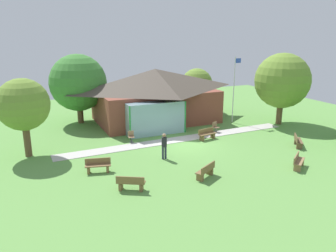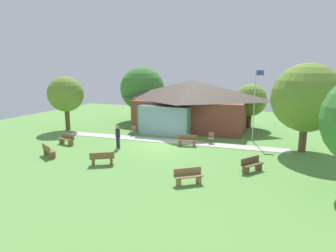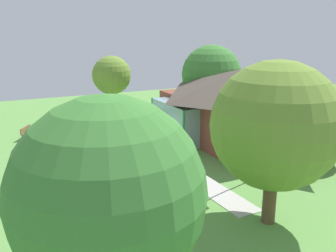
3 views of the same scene
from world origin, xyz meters
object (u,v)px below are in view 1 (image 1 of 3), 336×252
bench_mid_left (98,166)px  tree_east_hedge (282,81)px  flagpole (234,87)px  bench_front_left (131,183)px  pavilion (155,95)px  patio_chair_lawn_spare (216,127)px  tree_west_hedge (23,105)px  visitor_strolling_lawn (164,144)px  patio_chair_west (131,137)px  bench_rear_near_path (207,134)px  tree_behind_pavilion_left (78,83)px  tree_behind_pavilion_right (197,84)px  bench_lawn_far_right (298,141)px  bench_front_center (206,171)px  bench_front_right (298,162)px

bench_mid_left → tree_east_hedge: bearing=-153.0°
flagpole → bench_front_left: (-12.79, -9.34, -2.86)m
pavilion → patio_chair_lawn_spare: 6.61m
pavilion → tree_west_hedge: bearing=-155.8°
bench_mid_left → visitor_strolling_lawn: bearing=-161.5°
flagpole → visitor_strolling_lawn: size_ratio=3.42×
tree_west_hedge → patio_chair_west: bearing=-0.3°
bench_rear_near_path → bench_mid_left: (-9.12, -2.87, 0.00)m
tree_west_hedge → tree_behind_pavilion_left: bearing=57.0°
bench_rear_near_path → tree_behind_pavilion_right: size_ratio=0.35×
bench_lawn_far_right → tree_behind_pavilion_right: size_ratio=0.33×
tree_behind_pavilion_left → bench_front_center: bearing=-74.2°
bench_rear_near_path → tree_east_hedge: bearing=178.8°
pavilion → bench_front_center: (-2.16, -12.92, -2.10)m
tree_behind_pavilion_right → tree_east_hedge: bearing=-60.9°
patio_chair_west → tree_behind_pavilion_left: bearing=-61.3°
bench_front_right → bench_front_left: same height
patio_chair_lawn_spare → bench_mid_left: bearing=12.1°
bench_front_center → bench_mid_left: same height
bench_rear_near_path → tree_west_hedge: tree_west_hedge is taller
flagpole → bench_front_left: 16.09m
bench_front_left → patio_chair_west: (2.52, 7.64, 0.01)m
bench_mid_left → bench_front_right: bearing=172.4°
tree_east_hedge → tree_behind_pavilion_right: bearing=119.1°
patio_chair_west → patio_chair_lawn_spare: 7.19m
tree_east_hedge → tree_west_hedge: bearing=178.8°
bench_lawn_far_right → bench_front_center: size_ratio=0.97×
patio_chair_lawn_spare → visitor_strolling_lawn: bearing=22.0°
patio_chair_lawn_spare → visitor_strolling_lawn: size_ratio=0.49×
tree_behind_pavilion_right → bench_mid_left: bearing=-137.9°
tree_east_hedge → tree_west_hedge: size_ratio=1.21×
pavilion → bench_front_left: size_ratio=7.56×
pavilion → flagpole: 7.14m
bench_lawn_far_right → tree_behind_pavilion_right: (-1.13, 13.15, 2.41)m
flagpole → bench_front_center: flagpole is taller
flagpole → bench_front_right: (-2.54, -10.61, -2.86)m
pavilion → bench_front_right: size_ratio=7.80×
bench_lawn_far_right → pavilion: bearing=-112.2°
bench_mid_left → visitor_strolling_lawn: 4.49m
pavilion → patio_chair_west: 6.81m
visitor_strolling_lawn → tree_behind_pavilion_left: 12.27m
bench_rear_near_path → visitor_strolling_lawn: bearing=17.7°
bench_lawn_far_right → tree_east_hedge: (3.14, 5.48, 3.50)m
pavilion → tree_behind_pavilion_left: 6.95m
patio_chair_west → tree_west_hedge: 7.81m
bench_lawn_far_right → bench_front_left: size_ratio=0.97×
bench_mid_left → visitor_strolling_lawn: size_ratio=0.90×
bench_front_right → patio_chair_lawn_spare: 8.59m
patio_chair_lawn_spare → visitor_strolling_lawn: (-6.30, -3.84, 0.61)m
bench_lawn_far_right → bench_front_left: (-13.21, -1.77, 0.00)m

